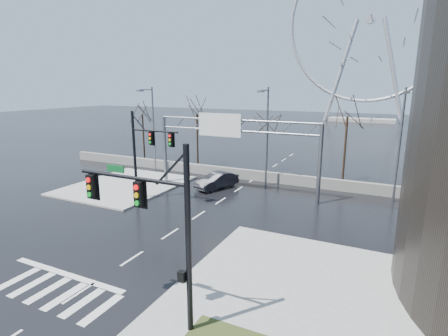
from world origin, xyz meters
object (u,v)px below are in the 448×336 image
Objects in this scene: car at (217,180)px; sign_gantry at (231,139)px; signal_mast_far at (144,148)px; ferris_wheel at (370,26)px; signal_mast_near at (159,218)px.

sign_gantry is at bearing 2.59° from car.
ferris_wheel reaches higher than signal_mast_far.
ferris_wheel is (5.38, 80.04, 20.95)m from sign_gantry.
car is at bearing 110.46° from signal_mast_near.
ferris_wheel is 83.75m from car.
sign_gantry is (-5.52, 19.00, 0.31)m from signal_mast_near.
signal_mast_far is 0.49× the size of sign_gantry.
car is (3.72, 6.53, -4.04)m from signal_mast_far.
ferris_wheel reaches higher than sign_gantry.
signal_mast_near is 19.79m from sign_gantry.
sign_gantry is 82.91m from ferris_wheel.
ferris_wheel is at bearing 104.30° from car.
car is at bearing 163.15° from sign_gantry.
signal_mast_near is 1.00× the size of signal_mast_far.
signal_mast_near reaches higher than car.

